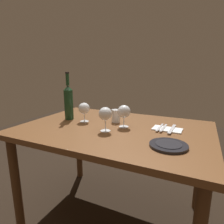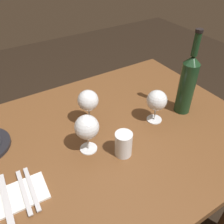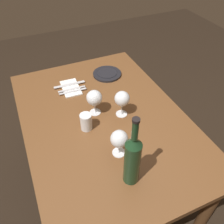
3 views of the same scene
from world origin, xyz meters
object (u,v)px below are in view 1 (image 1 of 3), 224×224
Objects in this scene: wine_bottle at (69,101)px; folded_napkin at (167,129)px; wine_glass_left at (84,109)px; table_knife at (172,129)px; wine_glass_right at (124,112)px; wine_glass_centre at (105,114)px; dinner_plate at (169,145)px; fork_inner at (164,128)px; fork_outer at (160,127)px; water_tumbler at (116,117)px.

wine_bottle is 0.78m from folded_napkin.
table_knife is at bearing 5.95° from wine_glass_left.
wine_glass_right is at bearing -168.53° from table_knife.
wine_glass_left is 0.76× the size of folded_napkin.
wine_glass_centre reaches higher than wine_glass_left.
folded_napkin is 0.92× the size of table_knife.
wine_glass_left is at bearing 161.97° from dinner_plate.
wine_glass_left is at bearing -173.50° from fork_inner.
fork_inner is at bearing 4.22° from wine_bottle.
wine_bottle reaches higher than fork_inner.
fork_inner is (-0.03, 0.00, 0.01)m from folded_napkin.
wine_glass_centre is 0.41m from fork_inner.
wine_bottle is (-0.40, 0.15, 0.03)m from wine_glass_centre.
folded_napkin is (0.61, 0.07, -0.10)m from wine_glass_left.
wine_bottle reaches higher than wine_glass_right.
fork_outer is at bearing 6.79° from wine_glass_left.
wine_glass_left is at bearing -158.16° from water_tumbler.
wine_bottle reaches higher than folded_napkin.
folded_napkin is at bearing 28.87° from wine_glass_centre.
water_tumbler is at bearing 96.25° from wine_glass_centre.
table_knife is (0.64, 0.07, -0.09)m from wine_glass_left.
fork_outer is at bearing 32.59° from wine_glass_centre.
wine_bottle is at bearing -168.34° from water_tumbler.
fork_inner is at bearing 6.50° from wine_glass_left.
dinner_plate reaches higher than fork_outer.
water_tumbler is (-0.02, 0.22, -0.07)m from wine_glass_centre.
fork_inner is at bearing 13.78° from wine_glass_right.
dinner_plate is (0.67, -0.22, -0.09)m from wine_glass_left.
folded_napkin is at bearing 100.50° from dinner_plate.
wine_bottle is at bearing 164.37° from dinner_plate.
wine_bottle reaches higher than dinner_plate.
wine_glass_right is at bearing -1.18° from wine_bottle.
wine_bottle reaches higher than fork_outer.
wine_glass_centre is at bearing -19.90° from wine_bottle.
wine_glass_right is 0.97× the size of wine_glass_centre.
wine_bottle is at bearing -176.07° from table_knife.
wine_glass_left reaches higher than fork_outer.
fork_inner is at bearing 180.00° from table_knife.
fork_outer is (-0.10, 0.28, 0.00)m from dinner_plate.
dinner_plate is (0.82, -0.23, -0.14)m from wine_bottle.
wine_glass_centre is (-0.08, -0.14, 0.01)m from wine_glass_right.
table_knife is at bearing 94.55° from dinner_plate.
wine_glass_right reaches higher than dinner_plate.
fork_outer is 0.86× the size of table_knife.
water_tumbler is at bearing 176.57° from folded_napkin.
table_knife is at bearing 0.00° from folded_napkin.
wine_glass_centre is at bearing -147.41° from fork_outer.
table_knife is at bearing 0.00° from fork_outer.
dinner_plate is 0.29m from folded_napkin.
folded_napkin is 1.08× the size of fork_outer.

